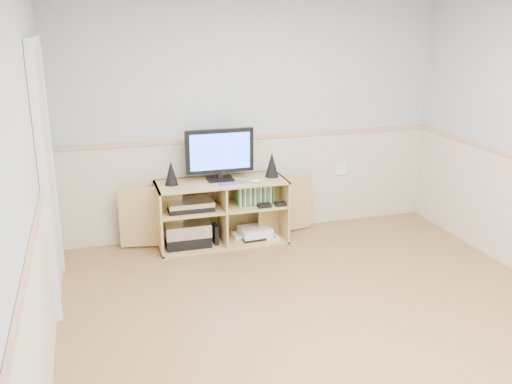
# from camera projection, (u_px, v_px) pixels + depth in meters

# --- Properties ---
(room) EXTENTS (4.04, 4.54, 2.54)m
(room) POSITION_uv_depth(u_px,v_px,m) (333.00, 171.00, 3.88)
(room) COLOR #AE804D
(room) RESTS_ON ground
(media_cabinet) EXTENTS (2.02, 0.48, 0.65)m
(media_cabinet) POSITION_uv_depth(u_px,v_px,m) (221.00, 210.00, 5.79)
(media_cabinet) COLOR tan
(media_cabinet) RESTS_ON floor
(monitor) EXTENTS (0.68, 0.18, 0.52)m
(monitor) POSITION_uv_depth(u_px,v_px,m) (220.00, 153.00, 5.61)
(monitor) COLOR black
(monitor) RESTS_ON media_cabinet
(speaker_left) EXTENTS (0.13, 0.13, 0.24)m
(speaker_left) POSITION_uv_depth(u_px,v_px,m) (171.00, 173.00, 5.50)
(speaker_left) COLOR black
(speaker_left) RESTS_ON media_cabinet
(speaker_right) EXTENTS (0.14, 0.14, 0.25)m
(speaker_right) POSITION_uv_depth(u_px,v_px,m) (272.00, 165.00, 5.77)
(speaker_right) COLOR black
(speaker_right) RESTS_ON media_cabinet
(keyboard) EXTENTS (0.30, 0.14, 0.01)m
(keyboard) POSITION_uv_depth(u_px,v_px,m) (233.00, 184.00, 5.54)
(keyboard) COLOR silver
(keyboard) RESTS_ON media_cabinet
(mouse) EXTENTS (0.10, 0.08, 0.04)m
(mouse) POSITION_uv_depth(u_px,v_px,m) (255.00, 181.00, 5.60)
(mouse) COLOR white
(mouse) RESTS_ON media_cabinet
(av_components) EXTENTS (0.52, 0.33, 0.47)m
(av_components) POSITION_uv_depth(u_px,v_px,m) (188.00, 226.00, 5.68)
(av_components) COLOR black
(av_components) RESTS_ON media_cabinet
(game_consoles) EXTENTS (0.45, 0.30, 0.11)m
(game_consoles) POSITION_uv_depth(u_px,v_px,m) (254.00, 233.00, 5.90)
(game_consoles) COLOR white
(game_consoles) RESTS_ON media_cabinet
(game_cases) EXTENTS (0.38, 0.14, 0.19)m
(game_cases) POSITION_uv_depth(u_px,v_px,m) (255.00, 195.00, 5.77)
(game_cases) COLOR #3F8C3F
(game_cases) RESTS_ON media_cabinet
(wall_outlet) EXTENTS (0.12, 0.03, 0.12)m
(wall_outlet) POSITION_uv_depth(u_px,v_px,m) (341.00, 169.00, 6.28)
(wall_outlet) COLOR white
(wall_outlet) RESTS_ON wall_back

